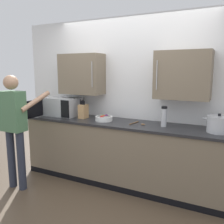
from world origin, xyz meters
name	(u,v)px	position (x,y,z in m)	size (l,w,h in m)	color
ground_plane	(96,209)	(0.00, 0.00, 0.00)	(9.49, 9.49, 0.00)	#4C3D2D
back_wall_tiled	(131,94)	(0.00, 1.10, 1.35)	(3.98, 0.44, 2.52)	white
counter_unit	(122,153)	(0.00, 0.79, 0.48)	(3.22, 0.64, 0.95)	#756651
microwave_oven	(61,107)	(-1.16, 0.82, 1.10)	(0.56, 0.78, 0.30)	#B7BABF
stock_pot	(219,124)	(1.30, 0.79, 1.06)	(0.38, 0.29, 0.24)	#B7BABF
knife_block	(83,111)	(-0.69, 0.79, 1.07)	(0.11, 0.15, 0.31)	tan
fruit_bowl	(104,118)	(-0.30, 0.76, 0.99)	(0.26, 0.26, 0.09)	white
thermos_flask	(164,117)	(0.61, 0.79, 1.09)	(0.08, 0.08, 0.28)	#B7BABF
wooden_spoon	(138,124)	(0.25, 0.78, 0.96)	(0.21, 0.24, 0.02)	brown
person_figure	(14,122)	(-1.31, -0.03, 0.99)	(0.45, 0.64, 1.65)	#282D3D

